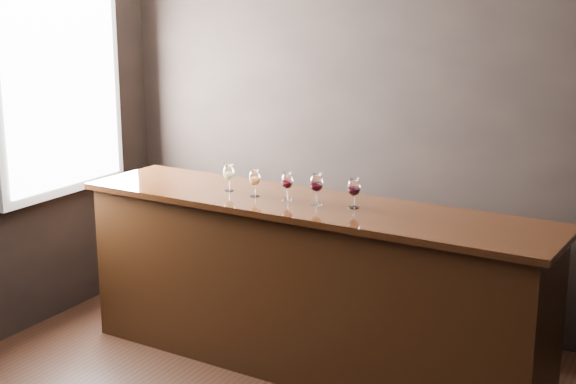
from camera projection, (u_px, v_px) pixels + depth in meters
The scene contains 9 objects.
room_shell at pixel (235, 124), 4.04m from camera, with size 5.02×4.52×2.81m.
bar_counter at pixel (308, 289), 5.30m from camera, with size 3.15×0.68×1.10m, color black.
bar_top at pixel (309, 205), 5.17m from camera, with size 3.25×0.76×0.04m, color black.
back_bar_shelf at pixel (328, 259), 6.17m from camera, with size 2.58×0.40×0.93m, color black.
glass_white at pixel (229, 173), 5.44m from camera, with size 0.08×0.08×0.18m.
glass_amber at pixel (255, 178), 5.29m from camera, with size 0.08×0.08×0.18m.
glass_red_a at pixel (287, 181), 5.20m from camera, with size 0.08×0.08×0.18m.
glass_red_b at pixel (316, 183), 5.08m from camera, with size 0.09×0.09×0.20m.
glass_red_c at pixel (354, 188), 5.00m from camera, with size 0.08×0.08×0.19m.
Camera 1 is at (1.90, -3.29, 2.43)m, focal length 50.00 mm.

